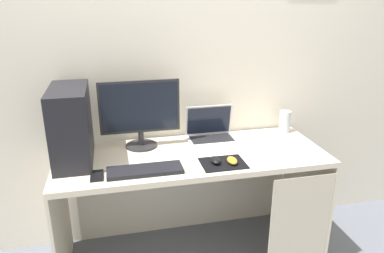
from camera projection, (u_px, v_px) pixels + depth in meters
The scene contains 11 objects.
wall_back at pixel (180, 59), 2.43m from camera, with size 4.00×0.05×2.60m.
desk at pixel (196, 175), 2.32m from camera, with size 1.67×0.64×0.77m.
pc_tower at pixel (71, 125), 2.11m from camera, with size 0.21×0.44×0.44m, color black.
monitor at pixel (140, 113), 2.30m from camera, with size 0.51×0.20×0.44m.
laptop at pixel (211, 133), 2.49m from camera, with size 0.33×0.24×0.23m.
speaker at pixel (285, 122), 2.61m from camera, with size 0.08×0.08×0.16m, color #B7BCC6.
keyboard at pixel (145, 170), 2.03m from camera, with size 0.42×0.14×0.02m, color black.
mousepad at pixel (223, 163), 2.14m from camera, with size 0.26×0.20×0.01m, color black.
mouse_left at pixel (215, 160), 2.13m from camera, with size 0.06×0.10×0.03m, color black.
mouse_right at pixel (232, 160), 2.13m from camera, with size 0.06×0.10×0.03m, color orange.
cell_phone at pixel (97, 176), 1.99m from camera, with size 0.07×0.13×0.01m, color black.
Camera 1 is at (-0.46, -2.03, 1.71)m, focal length 34.12 mm.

